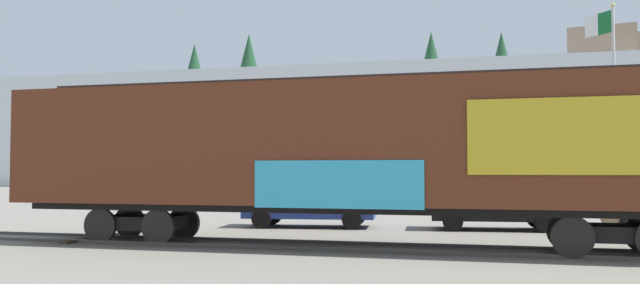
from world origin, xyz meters
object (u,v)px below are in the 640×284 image
at_px(parked_car_blue, 308,202).
at_px(parked_car_black, 495,203).
at_px(freight_car, 355,148).
at_px(flagpole, 608,78).

distance_m(parked_car_blue, parked_car_black, 6.15).
relative_size(freight_car, parked_car_blue, 3.90).
xyz_separation_m(freight_car, parked_car_blue, (-2.79, 5.56, -1.63)).
xyz_separation_m(parked_car_blue, parked_car_black, (6.12, 0.54, -0.00)).
height_order(flagpole, parked_car_blue, flagpole).
distance_m(freight_car, parked_car_blue, 6.43).
height_order(flagpole, parked_car_black, flagpole).
bearing_deg(parked_car_blue, freight_car, -63.35).
height_order(freight_car, parked_car_blue, freight_car).
distance_m(freight_car, flagpole, 15.65).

